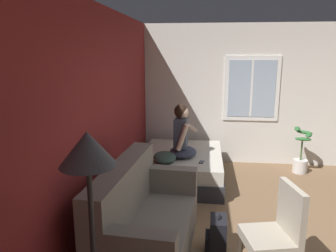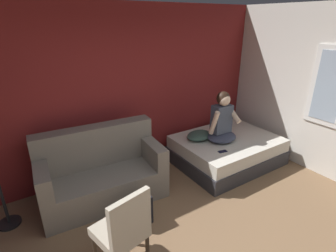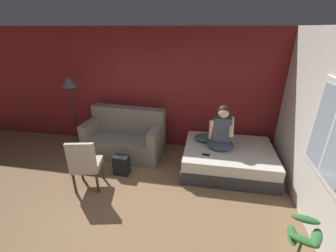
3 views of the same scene
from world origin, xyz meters
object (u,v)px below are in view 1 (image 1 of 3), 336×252
at_px(floor_lamp, 89,173).
at_px(side_chair, 276,231).
at_px(couch, 144,224).
at_px(cell_phone, 202,162).
at_px(backpack, 217,236).
at_px(throw_pillow, 165,157).
at_px(person_seated, 182,136).
at_px(potted_plant, 301,157).
at_px(bed, 182,167).

bearing_deg(floor_lamp, side_chair, -54.58).
height_order(couch, side_chair, couch).
distance_m(cell_phone, floor_lamp, 3.26).
distance_m(backpack, throw_pillow, 1.81).
bearing_deg(person_seated, throw_pillow, 138.56).
bearing_deg(backpack, side_chair, -128.97).
relative_size(side_chair, potted_plant, 1.15).
distance_m(couch, floor_lamp, 1.61).
height_order(couch, backpack, couch).
bearing_deg(bed, throw_pillow, 152.80).
relative_size(throw_pillow, cell_phone, 3.33).
distance_m(backpack, floor_lamp, 2.08).
xyz_separation_m(couch, person_seated, (2.07, -0.25, 0.44)).
distance_m(side_chair, potted_plant, 3.27).
relative_size(bed, cell_phone, 12.41).
xyz_separation_m(floor_lamp, potted_plant, (4.08, -2.48, -1.13)).
relative_size(backpack, potted_plant, 0.54).
height_order(backpack, potted_plant, potted_plant).
relative_size(bed, backpack, 3.90).
relative_size(side_chair, backpack, 2.14).
xyz_separation_m(backpack, potted_plant, (2.65, -1.60, 0.11)).
distance_m(person_seated, backpack, 2.05).
bearing_deg(cell_phone, backpack, -71.94).
height_order(bed, potted_plant, potted_plant).
xyz_separation_m(throw_pillow, cell_phone, (0.02, -0.58, -0.07)).
bearing_deg(throw_pillow, backpack, -153.92).
relative_size(throw_pillow, potted_plant, 0.56).
bearing_deg(cell_phone, floor_lamp, -91.66).
bearing_deg(side_chair, throw_pillow, 32.90).
xyz_separation_m(side_chair, floor_lamp, (-1.00, 1.41, 0.90)).
height_order(cell_phone, potted_plant, potted_plant).
bearing_deg(throw_pillow, couch, 179.94).
xyz_separation_m(backpack, throw_pillow, (1.59, 0.78, 0.36)).
xyz_separation_m(bed, throw_pillow, (-0.46, 0.24, 0.31)).
bearing_deg(side_chair, cell_phone, 19.66).
distance_m(throw_pillow, floor_lamp, 3.15).
relative_size(backpack, throw_pillow, 0.95).
bearing_deg(throw_pillow, cell_phone, -88.16).
distance_m(cell_phone, potted_plant, 2.08).
distance_m(couch, person_seated, 2.13).
xyz_separation_m(side_chair, backpack, (0.43, 0.53, -0.34)).
relative_size(side_chair, cell_phone, 6.81).
xyz_separation_m(bed, side_chair, (-2.49, -1.07, 0.30)).
distance_m(person_seated, cell_phone, 0.55).
height_order(bed, backpack, bed).
bearing_deg(potted_plant, bed, 105.49).
relative_size(couch, potted_plant, 2.07).
bearing_deg(floor_lamp, cell_phone, -12.59).
xyz_separation_m(person_seated, backpack, (-1.88, -0.53, -0.64)).
bearing_deg(cell_phone, bed, 138.27).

